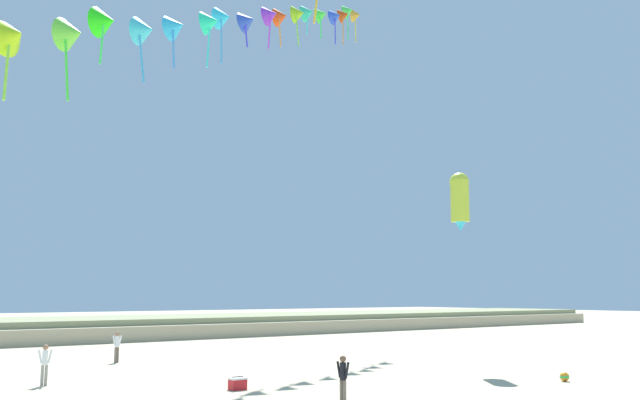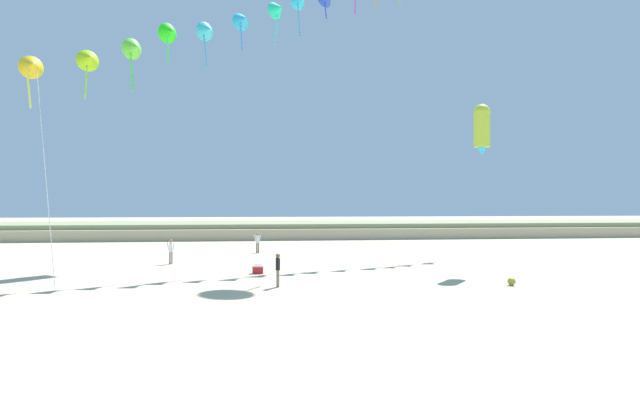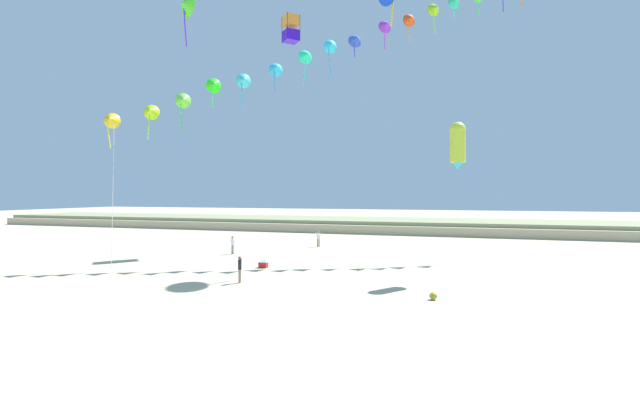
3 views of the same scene
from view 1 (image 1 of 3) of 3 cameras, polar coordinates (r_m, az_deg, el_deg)
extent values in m
cube|color=tan|center=(55.54, -21.61, -10.30)|extent=(120.00, 13.72, 1.08)
cube|color=gray|center=(55.51, -21.57, -9.59)|extent=(120.00, 11.66, 0.62)
cylinder|color=gray|center=(27.63, -22.08, -13.53)|extent=(0.11, 0.11, 0.76)
cylinder|color=gray|center=(27.63, -22.36, -13.51)|extent=(0.11, 0.11, 0.76)
cylinder|color=white|center=(27.57, -22.15, -12.19)|extent=(0.20, 0.20, 0.53)
cylinder|color=white|center=(27.57, -21.78, -12.12)|extent=(0.19, 0.12, 0.51)
cylinder|color=white|center=(27.57, -22.51, -12.09)|extent=(0.19, 0.12, 0.51)
sphere|color=#9E7051|center=(27.54, -22.11, -11.41)|extent=(0.20, 0.20, 0.20)
cylinder|color=#726656|center=(21.39, 1.82, -15.90)|extent=(0.11, 0.11, 0.75)
cylinder|color=#726656|center=(21.31, 2.09, -15.93)|extent=(0.11, 0.11, 0.75)
cylinder|color=black|center=(21.27, 1.94, -14.22)|extent=(0.20, 0.20, 0.53)
cylinder|color=black|center=(21.38, 1.59, -14.08)|extent=(0.10, 0.19, 0.50)
cylinder|color=black|center=(21.15, 2.30, -14.14)|extent=(0.10, 0.19, 0.50)
sphere|color=brown|center=(21.23, 1.94, -13.22)|extent=(0.20, 0.20, 0.20)
cylinder|color=#726656|center=(35.70, -16.67, -12.38)|extent=(0.11, 0.11, 0.75)
cylinder|color=#726656|center=(35.63, -16.85, -12.39)|extent=(0.11, 0.11, 0.75)
cylinder|color=white|center=(35.62, -16.72, -11.35)|extent=(0.20, 0.20, 0.53)
cylinder|color=white|center=(35.71, -16.48, -11.29)|extent=(0.19, 0.11, 0.51)
cylinder|color=white|center=(35.52, -16.95, -11.29)|extent=(0.19, 0.11, 0.51)
sphere|color=#9E7051|center=(35.59, -16.69, -10.75)|extent=(0.20, 0.20, 0.20)
cone|color=#9FDC17|center=(22.16, -24.46, 12.46)|extent=(1.35, 1.23, 1.16)
cylinder|color=#87E539|center=(21.71, -24.91, 9.81)|extent=(0.15, 0.25, 1.79)
cone|color=#61D63A|center=(23.83, -20.17, 13.01)|extent=(1.31, 1.24, 1.11)
cylinder|color=#3BE539|center=(23.32, -20.56, 10.26)|extent=(0.23, 0.15, 2.05)
cone|color=#20F216|center=(26.08, -17.62, 14.14)|extent=(1.32, 1.23, 1.12)
cylinder|color=#39E55A|center=(25.64, -17.91, 12.35)|extent=(0.08, 0.24, 1.39)
cone|color=#36C2DE|center=(27.81, -14.53, 13.66)|extent=(1.32, 1.23, 1.12)
cylinder|color=#399FE5|center=(27.28, -14.80, 11.45)|extent=(0.27, 0.20, 1.93)
cone|color=#29B4E9|center=(30.24, -12.03, 14.08)|extent=(1.38, 1.31, 1.19)
cylinder|color=#398CE5|center=(29.75, -12.24, 12.31)|extent=(0.19, 0.11, 1.65)
cone|color=#1EE8A4|center=(32.29, -9.20, 14.58)|extent=(1.37, 1.34, 1.18)
cylinder|color=#39E5D4|center=(31.72, -9.38, 12.62)|extent=(0.26, 0.23, 2.02)
cone|color=#26C3EC|center=(34.69, -8.14, 14.97)|extent=(1.31, 1.18, 1.10)
cylinder|color=#3998E5|center=(34.08, -8.31, 13.05)|extent=(0.23, 0.25, 2.15)
cone|color=blue|center=(36.34, -6.11, 14.76)|extent=(1.40, 1.33, 1.21)
cylinder|color=#3E39E5|center=(35.90, -6.23, 13.61)|extent=(0.19, 0.14, 1.25)
cone|color=purple|center=(38.97, -4.17, 15.28)|extent=(1.38, 1.31, 1.18)
cylinder|color=#C039E5|center=(38.42, -4.28, 13.85)|extent=(0.11, 0.22, 1.77)
cone|color=#DD4212|center=(41.48, -3.30, 15.17)|extent=(1.32, 1.19, 1.13)
cylinder|color=orange|center=(40.95, -3.40, 13.89)|extent=(0.26, 0.16, 1.66)
cone|color=#8ED01B|center=(43.70, -1.84, 15.41)|extent=(1.35, 1.28, 1.15)
cylinder|color=#7DE539|center=(43.12, -1.92, 14.05)|extent=(0.30, 0.11, 1.90)
cone|color=#2BC892|center=(45.85, -1.01, 15.49)|extent=(1.33, 1.20, 1.15)
cylinder|color=#39E5D4|center=(45.39, -1.09, 14.56)|extent=(0.13, 0.09, 1.28)
cone|color=#44ED3F|center=(48.03, 0.12, 15.34)|extent=(1.43, 1.39, 1.23)
cylinder|color=#39E55D|center=(47.53, 0.06, 14.33)|extent=(0.24, 0.23, 1.51)
cone|color=blue|center=(50.39, 1.34, 15.20)|extent=(1.34, 1.20, 1.17)
cylinder|color=#3D39E5|center=(49.80, 1.28, 14.02)|extent=(0.13, 0.11, 1.92)
cone|color=#C43E0F|center=(52.66, 2.00, 15.29)|extent=(1.43, 1.40, 1.22)
cylinder|color=orange|center=(52.02, 1.95, 14.03)|extent=(0.10, 0.09, 2.18)
cone|color=#42E04E|center=(55.26, 2.40, 15.62)|extent=(1.40, 1.32, 1.22)
cylinder|color=#39E570|center=(54.63, 2.36, 14.44)|extent=(0.31, 0.25, 2.14)
cone|color=gold|center=(57.64, 3.05, 15.27)|extent=(1.31, 1.21, 1.11)
cylinder|color=yellow|center=(57.01, 3.01, 14.13)|extent=(0.15, 0.20, 2.17)
cylinder|color=#BBD534|center=(33.26, 11.69, -0.07)|extent=(1.29, 1.29, 2.04)
sphere|color=#BBD534|center=(33.39, 11.65, 1.48)|extent=(0.94, 0.94, 0.94)
cone|color=#2DB4E5|center=(33.12, 11.75, -1.97)|extent=(1.13, 1.13, 0.71)
sphere|color=black|center=(33.43, 11.64, 1.93)|extent=(0.20, 0.20, 0.20)
cylinder|color=gold|center=(37.10, -0.29, 16.36)|extent=(0.30, 0.31, 2.37)
cube|color=red|center=(24.89, -6.96, -15.18)|extent=(0.56, 0.40, 0.36)
cube|color=white|center=(24.86, -6.95, -14.70)|extent=(0.58, 0.41, 0.06)
cylinder|color=black|center=(24.86, -6.95, -14.56)|extent=(0.45, 0.03, 0.03)
sphere|color=orange|center=(28.63, 19.90, -13.82)|extent=(0.36, 0.36, 0.36)
cylinder|color=green|center=(28.63, 19.90, -13.82)|extent=(0.36, 0.36, 0.09)
camera|label=2|loc=(14.97, 87.99, 1.38)|focal=32.00mm
camera|label=3|loc=(25.13, 63.68, 0.11)|focal=24.00mm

